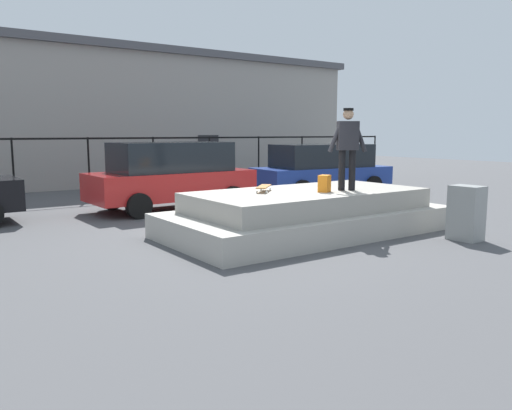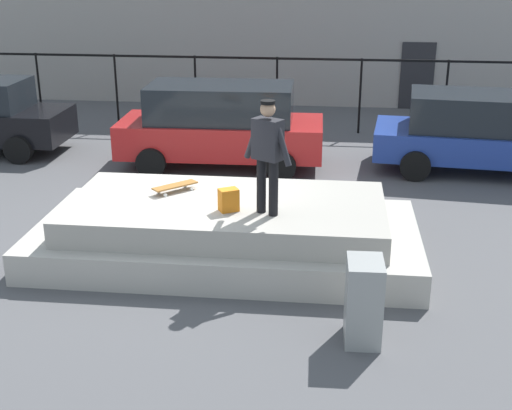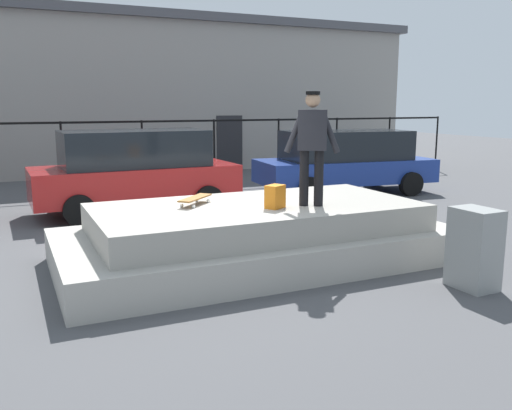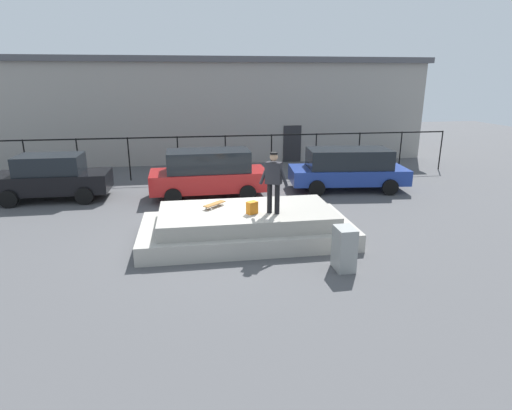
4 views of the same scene
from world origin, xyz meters
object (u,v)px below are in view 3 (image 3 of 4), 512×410
Objects in this scene: car_red_hatchback_mid at (135,170)px; car_blue_hatchback_far at (345,160)px; utility_box at (474,249)px; skateboard at (195,198)px; skateboarder at (312,141)px; backpack at (275,197)px.

car_red_hatchback_mid is 5.79m from car_blue_hatchback_far.
car_blue_hatchback_far is at bearing 2.52° from car_red_hatchback_mid.
car_red_hatchback_mid is 4.18× the size of utility_box.
skateboard is 0.15× the size of car_red_hatchback_mid.
car_blue_hatchback_far reaches higher than utility_box.
car_blue_hatchback_far is at bearing 51.84° from skateboarder.
backpack is 5.20m from car_red_hatchback_mid.
skateboard is 0.64× the size of utility_box.
backpack is (0.99, -0.75, 0.07)m from skateboard.
car_red_hatchback_mid reaches higher than car_blue_hatchback_far.
skateboard is 4.36m from car_red_hatchback_mid.
utility_box is (2.96, -2.71, -0.46)m from skateboard.
car_blue_hatchback_far is (4.25, 5.41, -0.98)m from skateboarder.
car_red_hatchback_mid is at bearing -177.48° from car_blue_hatchback_far.
backpack is 0.07× the size of car_blue_hatchback_far.
backpack is 2.83m from utility_box.
car_blue_hatchback_far is (4.84, 5.36, -0.17)m from backpack.
utility_box is at bearing -54.13° from skateboarder.
skateboarder is 5.46m from car_red_hatchback_mid.
skateboard is 4.04m from utility_box.
car_blue_hatchback_far reaches higher than skateboard.
car_red_hatchback_mid is (-0.94, 5.11, -0.11)m from backpack.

